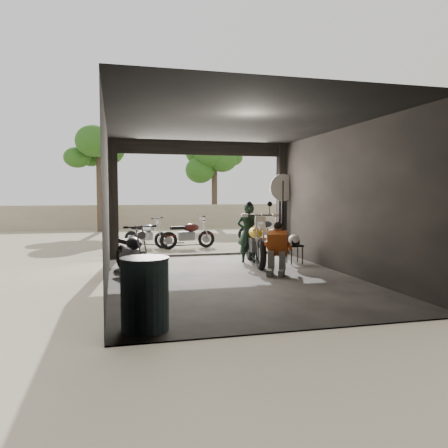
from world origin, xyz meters
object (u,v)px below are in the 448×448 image
outside_bike_a (146,232)px  mechanic (277,250)px  left_bike (132,249)px  outside_bike_b (188,232)px  stool (295,248)px  rider (248,233)px  main_bike (255,239)px  outside_bike_c (262,228)px  sign_post (283,201)px  oil_drum (145,295)px  helmet (294,240)px

outside_bike_a → mechanic: (2.40, -5.63, 0.05)m
left_bike → outside_bike_a: left_bike is taller
outside_bike_b → stool: bearing=-157.6°
mechanic → stool: bearing=80.3°
outside_bike_a → rider: bearing=-110.7°
main_bike → mechanic: (0.03, -1.40, -0.10)m
outside_bike_a → outside_bike_c: size_ratio=0.97×
main_bike → sign_post: size_ratio=0.85×
oil_drum → sign_post: 7.56m
outside_bike_b → rider: bearing=-169.4°
mechanic → sign_post: (1.28, 2.90, 1.01)m
outside_bike_a → sign_post: (3.68, -2.73, 1.06)m
outside_bike_b → oil_drum: (-1.91, -8.23, -0.06)m
sign_post → stool: bearing=-125.2°
main_bike → outside_bike_a: (-2.36, 4.23, -0.15)m
outside_bike_b → sign_post: sign_post is taller
left_bike → sign_post: bearing=5.7°
left_bike → outside_bike_c: 7.27m
outside_bike_b → helmet: outside_bike_b is taller
outside_bike_b → main_bike: bearing=-170.1°
outside_bike_c → stool: 5.09m
stool → outside_bike_b: bearing=119.2°
rider → stool: 1.23m
left_bike → outside_bike_b: left_bike is taller
stool → rider: bearing=155.5°
main_bike → helmet: main_bike is taller
stool → helmet: helmet is taller
main_bike → oil_drum: 5.50m
outside_bike_a → helmet: bearing=-103.8°
left_bike → mechanic: mechanic is taller
left_bike → stool: left_bike is taller
left_bike → outside_bike_c: (4.88, 5.39, -0.03)m
main_bike → left_bike: (-3.00, -0.49, -0.11)m
outside_bike_a → mechanic: mechanic is taller
main_bike → oil_drum: bearing=-115.2°
outside_bike_c → stool: (-0.88, -5.01, -0.10)m
left_bike → helmet: left_bike is taller
stool → oil_drum: size_ratio=0.52×
left_bike → rider: bearing=-2.6°
outside_bike_a → mechanic: bearing=-118.5°
main_bike → mechanic: main_bike is taller
main_bike → sign_post: (1.31, 1.50, 0.91)m
sign_post → outside_bike_b: bearing=114.2°
outside_bike_a → helmet: size_ratio=5.11×
outside_bike_b → rider: size_ratio=1.03×
main_bike → stool: main_bike is taller
outside_bike_a → sign_post: bearing=-88.1°
main_bike → oil_drum: (-3.00, -4.61, -0.18)m
outside_bike_c → helmet: bearing=-169.6°
sign_post → helmet: bearing=-125.8°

